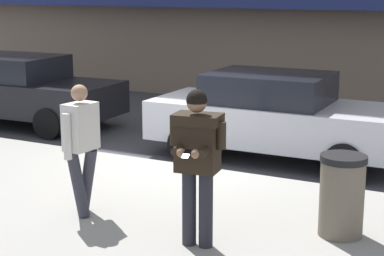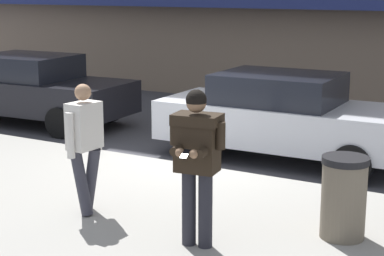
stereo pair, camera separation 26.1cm
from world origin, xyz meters
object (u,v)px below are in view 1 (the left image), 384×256
parked_sedan_mid (276,116)px  man_texting_on_phone (197,151)px  pedestrian_in_light_coat (81,141)px  trash_bin (342,195)px  parked_sedan_near (19,90)px

parked_sedan_mid → man_texting_on_phone: bearing=-80.8°
parked_sedan_mid → pedestrian_in_light_coat: (-1.07, -4.20, 0.32)m
man_texting_on_phone → trash_bin: size_ratio=1.84×
man_texting_on_phone → pedestrian_in_light_coat: bearing=172.0°
parked_sedan_mid → trash_bin: bearing=-58.4°
parked_sedan_mid → parked_sedan_near: bearing=179.2°
parked_sedan_near → parked_sedan_mid: size_ratio=1.01×
man_texting_on_phone → trash_bin: bearing=38.4°
trash_bin → parked_sedan_mid: bearing=121.6°
parked_sedan_near → man_texting_on_phone: bearing=-33.8°
parked_sedan_mid → pedestrian_in_light_coat: 4.35m
parked_sedan_near → trash_bin: size_ratio=4.68×
man_texting_on_phone → pedestrian_in_light_coat: size_ratio=1.06×
pedestrian_in_light_coat → trash_bin: 3.28m
parked_sedan_near → pedestrian_in_light_coat: pedestrian_in_light_coat is taller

